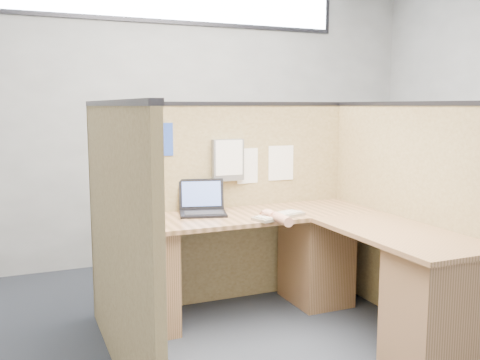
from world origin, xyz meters
name	(u,v)px	position (x,y,z in m)	size (l,w,h in m)	color
floor	(288,350)	(0.00, 0.00, 0.00)	(5.00, 5.00, 0.00)	#20252E
wall_back	(179,116)	(0.00, 2.25, 1.40)	(5.00, 5.00, 0.00)	gray
clerestory_window	(178,3)	(0.00, 2.23, 2.45)	(3.30, 0.04, 0.38)	#232328
cubicle_partitions	(259,216)	(0.00, 0.43, 0.77)	(2.06, 1.83, 1.53)	olive
l_desk	(293,272)	(0.18, 0.29, 0.39)	(1.95, 1.75, 0.73)	brown
laptop	(200,205)	(-0.28, 0.83, 0.79)	(0.38, 0.39, 0.24)	black
keyboard	(279,216)	(0.17, 0.48, 0.74)	(0.43, 0.27, 0.03)	gray
mouse	(268,216)	(0.09, 0.48, 0.75)	(0.10, 0.06, 0.04)	silver
hand_forearm	(277,217)	(0.10, 0.35, 0.76)	(0.10, 0.35, 0.07)	tan
blue_poster	(161,140)	(-0.52, 0.97, 1.26)	(0.18, 0.00, 0.24)	#233FA0
american_flag	(134,148)	(-0.72, 0.96, 1.21)	(0.22, 0.01, 0.37)	olive
file_holder	(228,160)	(-0.02, 0.94, 1.10)	(0.24, 0.05, 0.31)	slate
paper_left	(249,166)	(0.17, 0.97, 1.04)	(0.21, 0.00, 0.27)	white
paper_right	(281,163)	(0.44, 0.97, 1.05)	(0.21, 0.00, 0.27)	white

